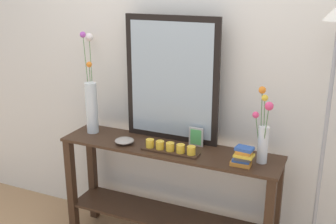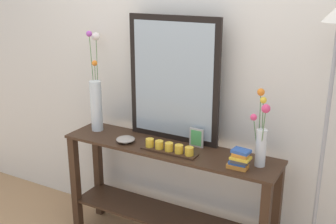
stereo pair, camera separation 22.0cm
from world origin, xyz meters
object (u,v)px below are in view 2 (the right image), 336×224
candle_tray (169,148)px  picture_frame_small (196,138)px  console_table (168,186)px  floor_lamp (328,110)px  mirror_leaning (173,80)px  book_stack (239,159)px  tall_vase_left (96,98)px  decorative_bowl (126,139)px  vase_right (261,137)px

candle_tray → picture_frame_small: size_ratio=3.00×
console_table → picture_frame_small: size_ratio=11.78×
picture_frame_small → console_table: bearing=-149.5°
floor_lamp → mirror_leaning: bearing=175.5°
candle_tray → book_stack: size_ratio=2.82×
tall_vase_left → book_stack: tall_vase_left is taller
candle_tray → book_stack: (0.49, -0.00, 0.03)m
picture_frame_small → decorative_bowl: picture_frame_small is taller
tall_vase_left → candle_tray: (0.69, -0.12, -0.22)m
vase_right → picture_frame_small: (-0.46, 0.09, -0.13)m
tall_vase_left → book_stack: bearing=-6.3°
console_table → vase_right: size_ratio=3.24×
book_stack → tall_vase_left: bearing=173.7°
vase_right → console_table: bearing=-178.9°
decorative_bowl → floor_lamp: size_ratio=0.07×
tall_vase_left → candle_tray: tall_vase_left is taller
picture_frame_small → decorative_bowl: 0.50m
console_table → picture_frame_small: 0.41m
mirror_leaning → floor_lamp: (1.02, -0.08, -0.04)m
decorative_bowl → console_table: bearing=13.3°
console_table → vase_right: (0.63, 0.01, 0.49)m
candle_tray → decorative_bowl: (-0.35, 0.01, -0.01)m
mirror_leaning → decorative_bowl: bearing=-140.4°
tall_vase_left → vase_right: bearing=-1.6°
candle_tray → picture_frame_small: bearing=56.4°
mirror_leaning → book_stack: mirror_leaning is taller
mirror_leaning → tall_vase_left: bearing=-170.8°
book_stack → floor_lamp: size_ratio=0.08×
mirror_leaning → vase_right: 0.72m
floor_lamp → console_table: bearing=-176.2°
vase_right → decorative_bowl: size_ratio=3.57×
tall_vase_left → floor_lamp: size_ratio=0.41×
candle_tray → picture_frame_small: (0.12, 0.17, 0.04)m
mirror_leaning → decorative_bowl: (-0.26, -0.22, -0.41)m
book_stack → floor_lamp: floor_lamp is taller
tall_vase_left → picture_frame_small: (0.80, 0.05, -0.18)m
floor_lamp → picture_frame_small: bearing=177.7°
console_table → floor_lamp: size_ratio=0.86×
decorative_bowl → book_stack: size_ratio=0.96×
book_stack → decorative_bowl: bearing=179.3°
mirror_leaning → candle_tray: size_ratio=2.21×
tall_vase_left → book_stack: (1.17, -0.13, -0.19)m
console_table → candle_tray: bearing=-57.0°
floor_lamp → decorative_bowl: bearing=-174.0°
mirror_leaning → floor_lamp: size_ratio=0.49×
vase_right → decorative_bowl: bearing=-174.9°
decorative_bowl → book_stack: bearing=-0.7°
mirror_leaning → tall_vase_left: mirror_leaning is taller
tall_vase_left → vase_right: (1.27, -0.04, -0.05)m
mirror_leaning → decorative_bowl: 0.53m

